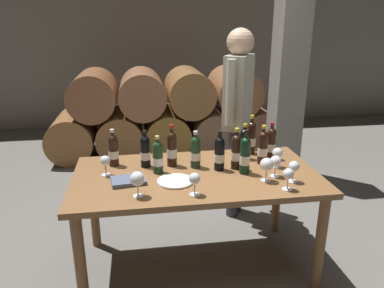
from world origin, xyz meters
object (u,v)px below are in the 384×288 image
serving_plate (175,181)px  wine_glass_6 (288,175)px  wine_bottle_9 (263,147)px  wine_bottle_8 (113,150)px  tasting_notebook (128,181)px  sommelier_presenting (238,107)px  wine_bottle_0 (172,148)px  wine_bottle_4 (196,152)px  wine_glass_3 (294,167)px  wine_glass_4 (105,162)px  wine_bottle_5 (251,137)px  dining_table (196,185)px  wine_glass_1 (137,179)px  wine_glass_0 (277,154)px  wine_bottle_6 (219,153)px  wine_bottle_10 (245,155)px  wine_glass_2 (195,179)px  wine_bottle_11 (244,144)px  wine_bottle_7 (271,143)px  wine_bottle_3 (145,151)px  wine_glass_7 (276,162)px  wine_glass_5 (267,165)px  wine_bottle_1 (236,151)px  wine_bottle_2 (158,157)px

serving_plate → wine_glass_6: bearing=-17.5°
wine_bottle_9 → wine_bottle_8: bearing=173.6°
tasting_notebook → sommelier_presenting: 1.30m
wine_bottle_0 → serving_plate: size_ratio=1.29×
wine_bottle_4 → wine_bottle_9: (0.50, 0.00, 0.01)m
wine_glass_3 → wine_bottle_9: bearing=105.0°
wine_glass_4 → wine_bottle_5: bearing=13.9°
dining_table → wine_glass_1: wine_glass_1 is taller
wine_bottle_9 → wine_glass_0: bearing=-47.8°
wine_glass_3 → wine_bottle_6: bearing=147.7°
wine_bottle_6 → serving_plate: bearing=-153.4°
wine_bottle_0 → serving_plate: wine_bottle_0 is taller
wine_bottle_5 → wine_bottle_10: size_ratio=1.00×
wine_glass_0 → wine_glass_4: size_ratio=1.03×
wine_bottle_10 → wine_glass_0: 0.27m
dining_table → wine_glass_2: bearing=-101.1°
wine_bottle_11 → wine_glass_0: size_ratio=1.87×
wine_glass_2 → wine_bottle_7: bearing=38.3°
wine_glass_3 → wine_bottle_11: bearing=113.0°
wine_bottle_6 → wine_bottle_11: 0.31m
dining_table → wine_bottle_3: 0.44m
wine_glass_4 → wine_bottle_4: bearing=4.9°
wine_bottle_4 → serving_plate: 0.32m
wine_glass_6 → wine_bottle_8: bearing=152.2°
wine_glass_2 → wine_glass_7: wine_glass_7 is taller
wine_glass_5 → wine_glass_7: (0.09, 0.06, -0.01)m
wine_glass_2 → wine_glass_1: bearing=175.0°
wine_bottle_4 → wine_glass_1: size_ratio=1.68×
wine_bottle_3 → wine_glass_6: wine_bottle_3 is taller
wine_bottle_7 → wine_bottle_9: size_ratio=0.98×
wine_bottle_11 → wine_glass_2: wine_bottle_11 is taller
wine_glass_2 → sommelier_presenting: bearing=62.7°
wine_bottle_3 → wine_glass_7: bearing=-19.8°
wine_glass_0 → wine_bottle_5: bearing=108.0°
serving_plate → wine_bottle_3: bearing=121.0°
wine_glass_1 → wine_bottle_10: bearing=18.9°
wine_bottle_0 → wine_glass_7: bearing=-24.2°
dining_table → wine_glass_1: bearing=-143.9°
wine_bottle_1 → wine_glass_7: (0.23, -0.18, -0.02)m
dining_table → wine_glass_6: wine_glass_6 is taller
wine_bottle_10 → serving_plate: 0.52m
wine_bottle_2 → wine_bottle_9: bearing=4.6°
dining_table → wine_bottle_4: wine_bottle_4 is taller
wine_glass_5 → wine_glass_4: bearing=166.4°
wine_glass_3 → tasting_notebook: bearing=172.1°
wine_bottle_0 → wine_glass_1: (-0.25, -0.47, -0.02)m
wine_bottle_1 → serving_plate: 0.50m
wine_bottle_8 → sommelier_presenting: sommelier_presenting is taller
wine_bottle_6 → wine_bottle_10: bearing=-28.3°
sommelier_presenting → wine_glass_0: bearing=-81.8°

